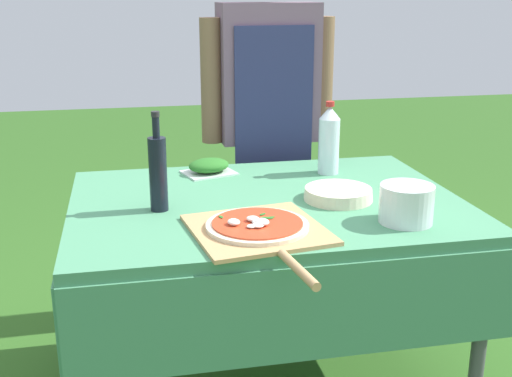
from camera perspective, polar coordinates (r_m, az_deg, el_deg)
The scene contains 8 objects.
prep_table at distance 2.14m, azimuth 0.95°, elevation -3.02°, with size 1.29×0.95×0.72m.
person_cook at distance 2.75m, azimuth 1.09°, elevation 7.14°, with size 0.57×0.20×1.53m.
pizza_on_peel at distance 1.82m, azimuth 0.23°, elevation -3.59°, with size 0.41×0.60×0.05m.
oil_bottle at distance 2.00m, azimuth -8.71°, elevation 1.49°, with size 0.06×0.06×0.31m.
water_bottle at distance 2.40m, azimuth 6.51°, elevation 4.33°, with size 0.08×0.08×0.27m.
herb_container at distance 2.41m, azimuth -4.21°, elevation 1.97°, with size 0.22×0.19×0.06m.
mixing_tub at distance 1.94m, azimuth 13.22°, elevation -1.33°, with size 0.16×0.16×0.11m, color silver.
plate_stack at distance 2.12m, azimuth 7.32°, elevation -0.49°, with size 0.23×0.23×0.04m.
Camera 1 is at (-0.44, -1.96, 1.38)m, focal length 45.00 mm.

